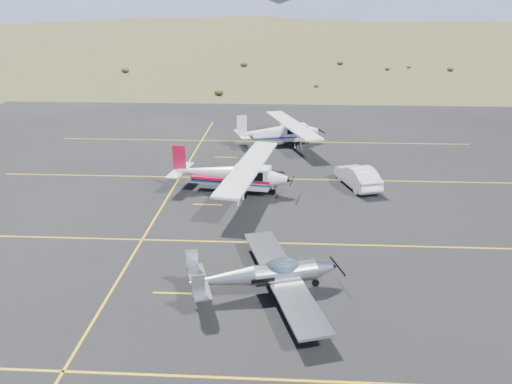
% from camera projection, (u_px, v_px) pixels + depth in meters
% --- Properties ---
extents(ground, '(1600.00, 1600.00, 0.00)m').
position_uv_depth(ground, '(243.00, 259.00, 26.65)').
color(ground, '#383D1C').
rests_on(ground, ground).
extents(apron, '(72.00, 72.00, 0.02)m').
position_uv_depth(apron, '(251.00, 208.00, 33.18)').
color(apron, black).
rests_on(apron, ground).
extents(aircraft_low_wing, '(7.05, 9.57, 2.09)m').
position_uv_depth(aircraft_low_wing, '(268.00, 274.00, 23.22)').
color(aircraft_low_wing, '#BBBDC2').
rests_on(aircraft_low_wing, apron).
extents(aircraft_cessna, '(7.74, 12.76, 3.22)m').
position_uv_depth(aircraft_cessna, '(232.00, 173.00, 35.56)').
color(aircraft_cessna, white).
rests_on(aircraft_cessna, apron).
extents(aircraft_plain, '(8.26, 11.94, 3.06)m').
position_uv_depth(aircraft_plain, '(280.00, 131.00, 47.36)').
color(aircraft_plain, white).
rests_on(aircraft_plain, apron).
extents(sedan, '(3.09, 5.20, 1.62)m').
position_uv_depth(sedan, '(358.00, 176.00, 36.79)').
color(sedan, white).
rests_on(sedan, apron).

